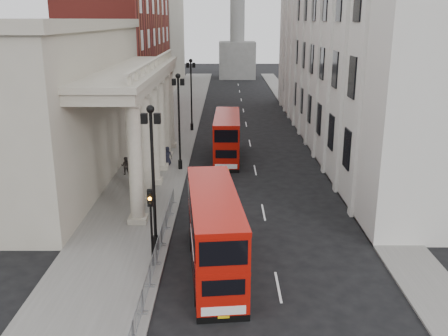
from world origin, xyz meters
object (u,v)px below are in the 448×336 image
at_px(bus_near, 214,231).
at_px(lamp_post_south, 153,169).
at_px(pedestrian_b, 126,166).
at_px(lamp_post_mid, 179,115).
at_px(lamp_post_north, 191,90).
at_px(pedestrian_a, 136,176).
at_px(pedestrian_c, 167,156).
at_px(monument_column, 237,4).
at_px(traffic_light, 151,214).
at_px(bus_far, 227,136).

bearing_deg(bus_near, lamp_post_south, 141.14).
bearing_deg(pedestrian_b, lamp_post_mid, -164.37).
bearing_deg(pedestrian_b, lamp_post_north, -108.58).
bearing_deg(pedestrian_a, lamp_post_south, -108.67).
height_order(lamp_post_south, pedestrian_c, lamp_post_south).
bearing_deg(pedestrian_a, bus_near, -98.19).
bearing_deg(lamp_post_north, lamp_post_south, -90.00).
bearing_deg(lamp_post_south, monument_column, 85.71).
xyz_separation_m(lamp_post_south, pedestrian_b, (-4.48, 14.37, -4.03)).
distance_m(lamp_post_north, pedestrian_b, 18.63).
relative_size(lamp_post_north, pedestrian_a, 4.79).
height_order(lamp_post_south, traffic_light, lamp_post_south).
bearing_deg(bus_near, lamp_post_north, 89.77).
height_order(bus_near, pedestrian_c, bus_near).
bearing_deg(pedestrian_a, traffic_light, -110.57).
bearing_deg(pedestrian_b, lamp_post_south, 103.02).
bearing_deg(bus_near, pedestrian_c, 97.52).
bearing_deg(bus_near, pedestrian_b, 109.52).
distance_m(monument_column, pedestrian_a, 79.01).
xyz_separation_m(bus_near, pedestrian_b, (-7.87, 16.57, -1.35)).
distance_m(lamp_post_south, pedestrian_c, 17.79).
distance_m(monument_column, lamp_post_mid, 73.14).
bearing_deg(bus_far, traffic_light, -99.33).
bearing_deg(pedestrian_b, monument_column, -102.87).
height_order(lamp_post_north, pedestrian_b, lamp_post_north).
bearing_deg(traffic_light, pedestrian_c, 94.02).
distance_m(lamp_post_north, traffic_light, 34.07).
bearing_deg(lamp_post_north, lamp_post_mid, -90.00).
xyz_separation_m(pedestrian_a, pedestrian_b, (-1.43, 3.35, -0.11)).
bearing_deg(lamp_post_south, pedestrian_b, 107.33).
height_order(traffic_light, pedestrian_b, traffic_light).
bearing_deg(pedestrian_a, lamp_post_mid, 24.24).
height_order(lamp_post_south, bus_far, lamp_post_south).
xyz_separation_m(lamp_post_mid, bus_near, (3.39, -18.20, -2.68)).
bearing_deg(bus_near, pedestrian_a, 110.09).
distance_m(pedestrian_b, pedestrian_c, 4.35).
distance_m(lamp_post_south, traffic_light, 2.71).
bearing_deg(monument_column, traffic_light, -94.13).
height_order(lamp_post_mid, traffic_light, lamp_post_mid).
height_order(monument_column, lamp_post_mid, monument_column).
distance_m(monument_column, bus_far, 69.52).
height_order(pedestrian_a, pedestrian_c, pedestrian_a).
height_order(monument_column, lamp_post_south, monument_column).
xyz_separation_m(lamp_post_mid, traffic_light, (0.10, -18.02, -1.80)).
bearing_deg(lamp_post_south, lamp_post_mid, 90.00).
bearing_deg(bus_far, pedestrian_a, -127.90).
xyz_separation_m(lamp_post_north, bus_far, (4.12, -12.09, -2.74)).
relative_size(lamp_post_south, lamp_post_north, 1.00).
distance_m(lamp_post_mid, bus_far, 6.31).
relative_size(monument_column, pedestrian_b, 35.69).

